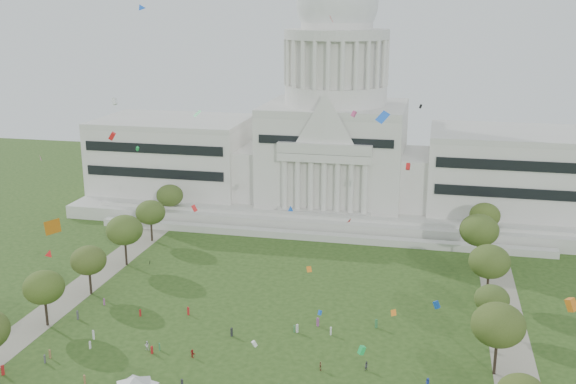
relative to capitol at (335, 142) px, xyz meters
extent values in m
cube|color=beige|center=(0.00, 1.41, -20.30)|extent=(160.00, 60.00, 4.00)
cube|color=beige|center=(0.00, -31.59, -21.30)|extent=(130.00, 3.00, 2.00)
cube|color=beige|center=(0.00, -23.59, -19.80)|extent=(140.00, 3.00, 5.00)
cube|color=silver|center=(-55.00, 0.41, -7.30)|extent=(50.00, 34.00, 22.00)
cube|color=silver|center=(55.00, 0.41, -7.30)|extent=(50.00, 34.00, 22.00)
cube|color=silver|center=(-27.00, -1.59, -10.30)|extent=(12.00, 26.00, 16.00)
cube|color=silver|center=(27.00, -1.59, -10.30)|extent=(12.00, 26.00, 16.00)
cube|color=silver|center=(0.00, 0.41, -4.30)|extent=(44.00, 38.00, 28.00)
cube|color=silver|center=(0.00, -19.59, -1.10)|extent=(28.00, 3.00, 2.40)
cube|color=black|center=(-55.00, -16.79, -5.30)|extent=(46.00, 0.40, 11.00)
cube|color=black|center=(55.00, -16.79, -5.30)|extent=(46.00, 0.40, 11.00)
cylinder|color=silver|center=(0.00, 0.41, 15.10)|extent=(32.00, 32.00, 6.00)
cylinder|color=silver|center=(0.00, 0.41, 25.10)|extent=(28.00, 28.00, 14.00)
cylinder|color=beige|center=(0.00, 0.41, 33.60)|extent=(32.40, 32.40, 3.00)
cylinder|color=silver|center=(0.00, 0.41, 39.10)|extent=(22.00, 22.00, 8.00)
ellipsoid|color=silver|center=(0.00, 0.41, 43.10)|extent=(25.00, 25.00, 26.20)
cube|color=gray|center=(-48.00, -83.59, -22.28)|extent=(8.00, 160.00, 0.04)
cube|color=gray|center=(48.00, -83.59, -22.28)|extent=(8.00, 160.00, 0.04)
cylinder|color=black|center=(-45.04, -96.29, -19.56)|extent=(0.56, 0.56, 5.47)
ellipsoid|color=#375016|center=(-45.04, -96.29, -13.77)|extent=(8.42, 8.42, 6.89)
cylinder|color=black|center=(44.17, -96.15, -19.19)|extent=(0.56, 0.56, 6.20)
ellipsoid|color=#374919|center=(44.17, -96.15, -12.62)|extent=(9.55, 9.55, 7.82)
cylinder|color=black|center=(-44.09, -79.67, -19.66)|extent=(0.56, 0.56, 5.27)
ellipsoid|color=#3A491A|center=(-44.09, -79.67, -14.07)|extent=(8.12, 8.12, 6.65)
cylinder|color=black|center=(44.40, -79.10, -20.02)|extent=(0.56, 0.56, 4.56)
ellipsoid|color=#32471B|center=(44.40, -79.10, -15.19)|extent=(7.01, 7.01, 5.74)
cylinder|color=black|center=(-44.08, -61.17, -19.28)|extent=(0.56, 0.56, 6.03)
ellipsoid|color=#37501B|center=(-44.08, -61.17, -12.89)|extent=(9.29, 9.29, 7.60)
cylinder|color=black|center=(44.76, -63.55, -19.31)|extent=(0.56, 0.56, 5.97)
ellipsoid|color=#344919|center=(44.76, -63.55, -12.99)|extent=(9.19, 9.19, 7.52)
cylinder|color=black|center=(-45.22, -42.58, -19.59)|extent=(0.56, 0.56, 5.41)
ellipsoid|color=#344B1A|center=(-45.22, -42.58, -13.86)|extent=(8.33, 8.33, 6.81)
cylinder|color=black|center=(43.49, -43.40, -19.11)|extent=(0.56, 0.56, 6.37)
ellipsoid|color=#364C19|center=(43.49, -43.40, -12.35)|extent=(9.82, 9.82, 8.03)
cylinder|color=black|center=(-46.87, -24.45, -19.64)|extent=(0.56, 0.56, 5.32)
ellipsoid|color=#314619|center=(-46.87, -24.45, -14.00)|extent=(8.19, 8.19, 6.70)
cylinder|color=black|center=(45.96, -25.46, -19.56)|extent=(0.56, 0.56, 5.47)
ellipsoid|color=#3B5017|center=(45.96, -25.46, -13.77)|extent=(8.42, 8.42, 6.89)
cylinder|color=#4C4C4C|center=(-17.90, -115.33, -21.10)|extent=(0.12, 0.12, 2.39)
pyramid|color=silver|center=(-15.22, -118.01, -18.76)|extent=(9.79, 9.79, 1.91)
imported|color=navy|center=(32.59, -103.65, -21.29)|extent=(1.00, 1.16, 2.01)
imported|color=#4C4C51|center=(21.64, -99.97, -21.39)|extent=(0.97, 1.02, 1.80)
imported|color=#B21E1E|center=(-10.96, -102.34, -21.48)|extent=(1.58, 1.34, 1.62)
imported|color=silver|center=(-20.56, -101.46, -21.39)|extent=(0.94, 0.65, 1.82)
imported|color=olive|center=(13.42, -101.73, -21.43)|extent=(0.62, 1.05, 1.73)
cube|color=#B21E1E|center=(-42.00, -115.68, -21.34)|extent=(0.50, 0.59, 1.91)
cube|color=#33723F|center=(21.73, -82.62, -21.34)|extent=(0.58, 0.47, 1.92)
cube|color=silver|center=(-31.47, -103.45, -21.52)|extent=(0.28, 0.42, 1.55)
cube|color=#B21E1E|center=(-28.03, -88.11, -21.52)|extent=(0.28, 0.43, 1.54)
cube|color=#4C4C51|center=(-37.00, -110.23, -21.49)|extent=(0.40, 0.49, 1.61)
cube|color=#B21E1E|center=(-18.22, -85.30, -21.40)|extent=(0.55, 0.53, 1.79)
cube|color=#994C8C|center=(-38.22, -84.67, -21.54)|extent=(0.46, 0.45, 1.51)
cube|color=#26262B|center=(-8.85, -113.09, -21.36)|extent=(0.54, 0.58, 1.86)
cube|color=#994C8C|center=(9.85, -84.50, -21.38)|extent=(0.57, 0.49, 1.84)
cube|color=silver|center=(13.10, -87.68, -21.46)|extent=(0.31, 0.46, 1.67)
cube|color=#26262B|center=(-6.25, -92.59, -21.40)|extent=(0.37, 0.52, 1.79)
cube|color=olive|center=(-26.16, -115.21, -21.45)|extent=(0.51, 0.51, 1.69)
cube|color=#B21E1E|center=(-18.99, -102.69, -21.51)|extent=(0.36, 0.47, 1.57)
cube|color=silver|center=(6.26, -88.19, -21.41)|extent=(0.47, 0.55, 1.78)
cube|color=#33723F|center=(5.65, -88.13, -21.56)|extent=(0.34, 0.44, 1.48)
cube|color=#33723F|center=(-18.10, -101.14, -21.55)|extent=(0.41, 0.46, 1.49)
cube|color=olive|center=(-37.02, -108.44, -21.44)|extent=(0.53, 0.50, 1.72)
cube|color=silver|center=(-32.70, -99.80, -21.34)|extent=(0.58, 0.58, 1.90)
cube|color=#4C4C51|center=(-40.34, -92.36, -21.34)|extent=(0.43, 0.57, 1.90)
camera|label=1|loc=(31.43, -209.86, 41.40)|focal=42.00mm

